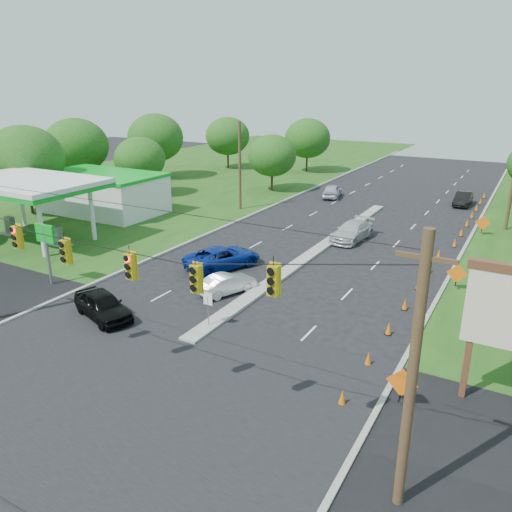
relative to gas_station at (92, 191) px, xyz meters
The scene contains 40 objects.
ground 31.23m from the gas_station, 40.57° to the right, with size 160.00×160.00×0.00m, color black.
grass_left 6.87m from the gas_station, behind, with size 40.00×160.00×0.06m, color #1E4714.
cross_street 31.23m from the gas_station, 40.57° to the right, with size 160.00×14.00×0.02m, color black.
curb_left 16.89m from the gas_station, 35.78° to the left, with size 0.25×110.00×0.16m, color gray.
curb_right 35.22m from the gas_station, 16.13° to the left, with size 0.25×110.00×0.16m, color gray.
median 23.79m from the gas_station, ahead, with size 1.00×34.00×0.18m, color gray.
median_sign 27.62m from the gas_station, 31.07° to the right, with size 0.55×0.06×2.05m.
signal_span 31.83m from the gas_station, 42.00° to the right, with size 25.60×0.32×9.00m.
utility_pole_far_left 14.93m from the gas_station, 41.21° to the left, with size 0.28×0.28×9.00m, color #422D1C.
gas_station is the anchor object (origin of this frame).
cone_0 36.71m from the gas_station, 28.07° to the right, with size 0.32×0.32×0.70m, color #DC620C.
cone_1 35.20m from the gas_station, 23.03° to the right, with size 0.32×0.32×0.70m, color #DC620C.
cone_2 33.99m from the gas_station, 17.58° to the right, with size 0.32×0.32×0.70m, color #DC620C.
cone_3 33.10m from the gas_station, 11.78° to the right, with size 0.32×0.32×0.70m, color #DC620C.
cone_4 32.57m from the gas_station, ahead, with size 0.32×0.32×0.70m, color #DC620C.
cone_5 32.41m from the gas_station, ahead, with size 0.32×0.32×0.70m, color #DC620C.
cone_6 32.63m from the gas_station, ahead, with size 0.32×0.32×0.70m, color #DC620C.
cone_7 33.80m from the gas_station, 12.43° to the left, with size 0.32×0.32×0.70m, color #DC620C.
cone_8 34.72m from the gas_station, 18.09° to the left, with size 0.32×0.32×0.70m, color #DC620C.
cone_9 35.96m from the gas_station, 23.41° to the left, with size 0.32×0.32×0.70m, color #DC620C.
cone_10 37.48m from the gas_station, 28.33° to the left, with size 0.32×0.32×0.70m, color #DC620C.
cone_11 39.26m from the gas_station, 32.84° to the left, with size 0.32×0.32×0.70m, color #DC620C.
cone_12 41.26m from the gas_station, 36.93° to the left, with size 0.32×0.32×0.70m, color #DC620C.
cone_13 43.45m from the gas_station, 40.63° to the left, with size 0.32×0.32×0.70m, color #DC620C.
work_sign_0 38.11m from the gas_station, 25.25° to the right, with size 1.27×0.58×1.37m.
work_sign_1 34.54m from the gas_station, ahead, with size 1.27×0.58×1.37m.
work_sign_2 36.42m from the gas_station, 18.85° to the left, with size 1.27×0.58×1.37m.
tree_1 7.38m from the gas_station, 160.57° to the right, with size 7.56×7.56×8.82m.
tree_2 10.19m from the gas_station, 103.60° to the left, with size 5.88×5.88×6.86m.
tree_3 21.66m from the gas_station, 112.93° to the left, with size 7.56×7.56×8.82m.
tree_4 32.14m from the gas_station, 97.82° to the left, with size 6.72×6.72×7.84m.
tree_5 22.05m from the gas_station, 63.99° to the left, with size 5.88×5.88×6.86m.
tree_6 35.67m from the gas_station, 77.60° to the left, with size 6.72×6.72×7.84m.
tree_14 13.29m from the gas_station, 143.18° to the left, with size 7.56×7.56×8.82m.
black_sedan 24.11m from the gas_station, 42.26° to the right, with size 1.83×4.54×1.55m, color black.
white_sedan 24.11m from the gas_station, 23.95° to the right, with size 1.35×3.86×1.27m, color silver.
blue_pickup 20.19m from the gas_station, 17.39° to the right, with size 2.60×5.63×1.56m, color navy.
silver_car_far 25.59m from the gas_station, 11.18° to the left, with size 2.18×5.36×1.56m, color #BDBDBF.
silver_car_oncoming 26.56m from the gas_station, 48.83° to the left, with size 1.81×4.51×1.54m, color #B1B2C4.
dark_car_receding 38.96m from the gas_station, 36.47° to the left, with size 1.54×4.42×1.46m, color black.
Camera 1 is at (14.16, -13.90, 12.49)m, focal length 35.00 mm.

